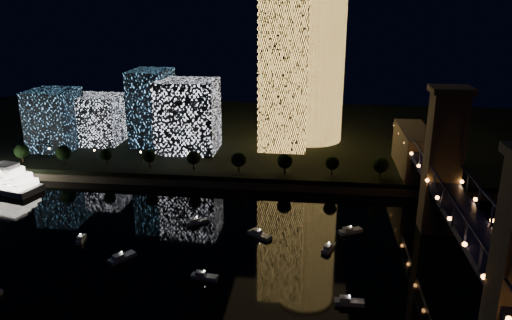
{
  "coord_description": "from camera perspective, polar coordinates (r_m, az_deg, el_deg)",
  "views": [
    {
      "loc": [
        22.31,
        -114.26,
        76.8
      ],
      "look_at": [
        1.58,
        55.0,
        21.32
      ],
      "focal_mm": 35.0,
      "sensor_mm": 36.0,
      "label": 1
    }
  ],
  "objects": [
    {
      "name": "far_bank",
      "position": [
        285.02,
        2.25,
        2.9
      ],
      "size": [
        420.0,
        160.0,
        5.0
      ],
      "primitive_type": "cube",
      "color": "black",
      "rests_on": "ground"
    },
    {
      "name": "tower_rectangular",
      "position": [
        245.09,
        3.22,
        9.81
      ],
      "size": [
        23.2,
        23.2,
        73.83
      ],
      "primitive_type": "cube",
      "color": "#FFBC51",
      "rests_on": "far_bank"
    },
    {
      "name": "esplanade_trees",
      "position": [
        219.0,
        -6.96,
        0.26
      ],
      "size": [
        166.68,
        6.84,
        8.92
      ],
      "color": "black",
      "rests_on": "far_bank"
    },
    {
      "name": "midrise_blocks",
      "position": [
        257.84,
        -13.93,
        5.03
      ],
      "size": [
        91.18,
        39.09,
        37.66
      ],
      "color": "white",
      "rests_on": "far_bank"
    },
    {
      "name": "tower_cylindrical",
      "position": [
        260.11,
        6.56,
        11.92
      ],
      "size": [
        34.0,
        34.0,
        89.11
      ],
      "color": "#FFBC51",
      "rests_on": "far_bank"
    },
    {
      "name": "motorboats",
      "position": [
        149.37,
        -5.16,
        -12.64
      ],
      "size": [
        109.25,
        80.8,
        2.78
      ],
      "color": "silver",
      "rests_on": "ground"
    },
    {
      "name": "truss_bridge",
      "position": [
        139.31,
        24.38,
        -9.48
      ],
      "size": [
        13.0,
        266.0,
        50.0
      ],
      "color": "navy",
      "rests_on": "ground"
    },
    {
      "name": "ground",
      "position": [
        139.47,
        -3.52,
        -15.43
      ],
      "size": [
        520.0,
        520.0,
        0.0
      ],
      "primitive_type": "plane",
      "color": "black",
      "rests_on": "ground"
    },
    {
      "name": "seawall",
      "position": [
        211.39,
        0.47,
        -2.85
      ],
      "size": [
        420.0,
        6.0,
        3.0
      ],
      "primitive_type": "cube",
      "color": "#6B5E4C",
      "rests_on": "ground"
    },
    {
      "name": "street_lamps",
      "position": [
        226.13,
        -7.77,
        0.41
      ],
      "size": [
        132.7,
        0.7,
        5.65
      ],
      "color": "black",
      "rests_on": "far_bank"
    }
  ]
}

